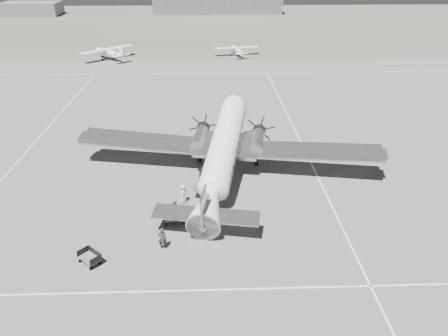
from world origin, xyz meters
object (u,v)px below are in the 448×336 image
at_px(ground_crew, 162,238).
at_px(ramp_agent, 176,209).
at_px(baggage_cart_far, 90,258).
at_px(dc3_airliner, 223,152).
at_px(shed_secondary, 31,9).
at_px(hangar_main, 217,2).
at_px(light_plane_right, 237,51).
at_px(baggage_cart_near, 174,217).
at_px(passenger, 183,194).
at_px(light_plane_left, 109,54).

relative_size(ground_crew, ramp_agent, 0.94).
bearing_deg(ground_crew, baggage_cart_far, 21.04).
relative_size(dc3_airliner, ramp_agent, 16.05).
xyz_separation_m(shed_secondary, ground_crew, (53.19, -124.51, -1.13)).
xyz_separation_m(hangar_main, light_plane_right, (2.49, -66.55, -2.35)).
xyz_separation_m(hangar_main, baggage_cart_near, (-6.20, -126.22, -2.78)).
bearing_deg(hangar_main, baggage_cart_far, -95.10).
height_order(hangar_main, ramp_agent, hangar_main).
height_order(ground_crew, passenger, ground_crew).
distance_m(light_plane_right, baggage_cart_near, 60.30).
relative_size(light_plane_right, baggage_cart_near, 4.94).
bearing_deg(ground_crew, light_plane_right, -94.96).
bearing_deg(ramp_agent, hangar_main, 31.93).
relative_size(shed_secondary, dc3_airliner, 0.60).
height_order(baggage_cart_near, ramp_agent, ramp_agent).
bearing_deg(dc3_airliner, ramp_agent, -110.88).
bearing_deg(ramp_agent, baggage_cart_far, 168.53).
bearing_deg(dc3_airliner, ground_crew, -103.95).
bearing_deg(baggage_cart_far, ramp_agent, 86.16).
bearing_deg(ramp_agent, ground_crew, -155.77).
height_order(baggage_cart_near, ground_crew, ground_crew).
height_order(dc3_airliner, baggage_cart_far, dc3_airliner).
distance_m(hangar_main, shed_secondary, 60.22).
xyz_separation_m(baggage_cart_near, baggage_cart_far, (-5.50, -4.85, -0.06)).
height_order(hangar_main, baggage_cart_far, hangar_main).
height_order(light_plane_left, ramp_agent, light_plane_left).
bearing_deg(ramp_agent, light_plane_left, 50.99).
bearing_deg(ground_crew, ramp_agent, -97.04).
xyz_separation_m(shed_secondary, light_plane_right, (62.49, -61.55, -1.05)).
xyz_separation_m(dc3_airliner, baggage_cart_far, (-9.64, -12.01, -2.38)).
xyz_separation_m(ground_crew, passenger, (1.18, 6.39, -0.03)).
bearing_deg(hangar_main, ground_crew, -93.01).
bearing_deg(ground_crew, light_plane_left, -71.89).
height_order(light_plane_right, ground_crew, light_plane_right).
height_order(shed_secondary, baggage_cart_far, shed_secondary).
height_order(light_plane_left, passenger, light_plane_left).
relative_size(light_plane_left, ground_crew, 6.50).
bearing_deg(light_plane_left, dc3_airliner, -111.92).
relative_size(hangar_main, passenger, 24.76).
relative_size(baggage_cart_far, ramp_agent, 0.89).
bearing_deg(light_plane_left, light_plane_right, -38.37).
relative_size(shed_secondary, passenger, 10.61).
xyz_separation_m(dc3_airliner, light_plane_right, (4.55, 52.51, -1.89)).
distance_m(shed_secondary, light_plane_right, 87.72).
relative_size(dc3_airliner, light_plane_right, 3.26).
height_order(dc3_airliner, light_plane_left, dc3_airliner).
relative_size(shed_secondary, baggage_cart_near, 9.71).
distance_m(light_plane_left, light_plane_right, 25.24).
height_order(hangar_main, light_plane_right, hangar_main).
relative_size(shed_secondary, ground_crew, 10.30).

